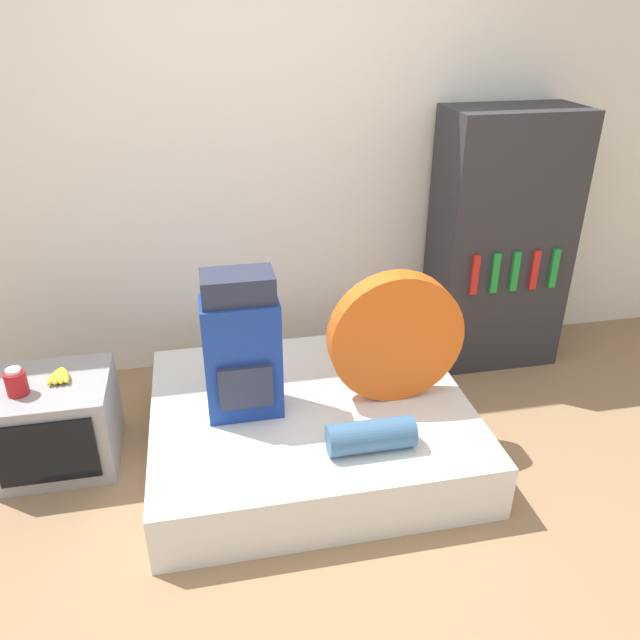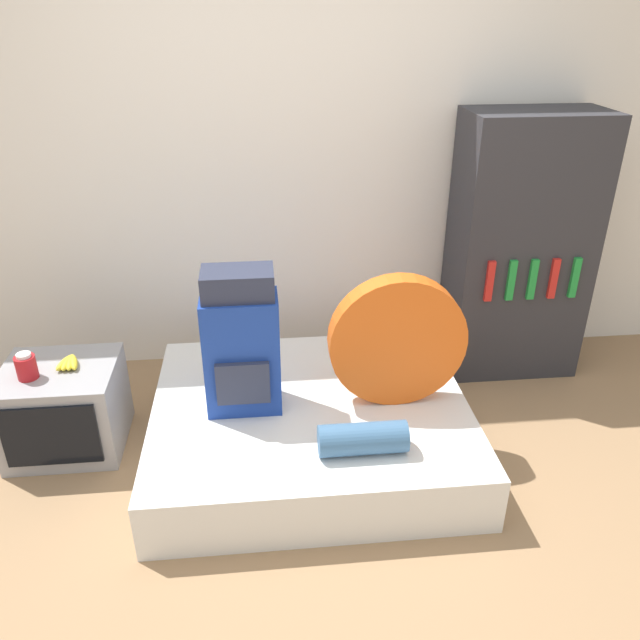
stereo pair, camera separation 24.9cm
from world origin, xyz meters
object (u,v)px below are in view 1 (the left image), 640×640
object	(u,v)px
television	(56,423)
bookshelf	(500,242)
canister	(16,382)
backpack	(242,348)
sleeping_roll	(371,436)
tent_bag	(395,337)

from	to	relation	value
television	bookshelf	xyz separation A→B (m)	(2.50, 0.56, 0.54)
canister	bookshelf	size ratio (longest dim) A/B	0.09
television	backpack	bearing A→B (deg)	-9.47
backpack	television	world-z (taller)	backpack
sleeping_roll	canister	size ratio (longest dim) A/B	2.95
backpack	sleeping_roll	world-z (taller)	backpack
canister	sleeping_roll	bearing A→B (deg)	-18.11
tent_bag	canister	bearing A→B (deg)	176.41
sleeping_roll	bookshelf	distance (m)	1.61
bookshelf	tent_bag	bearing A→B (deg)	-139.90
television	canister	xyz separation A→B (m)	(-0.11, -0.06, 0.28)
sleeping_roll	bookshelf	xyz separation A→B (m)	(1.09, 1.12, 0.41)
tent_bag	television	bearing A→B (deg)	174.11
television	bookshelf	world-z (taller)	bookshelf
sleeping_roll	television	xyz separation A→B (m)	(-1.41, 0.56, -0.13)
bookshelf	television	bearing A→B (deg)	-167.36
television	bookshelf	size ratio (longest dim) A/B	0.36
television	sleeping_roll	bearing A→B (deg)	-21.50
backpack	television	xyz separation A→B (m)	(-0.90, 0.15, -0.40)
sleeping_roll	canister	distance (m)	1.61
sleeping_roll	television	size ratio (longest dim) A/B	0.70
sleeping_roll	television	bearing A→B (deg)	158.50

